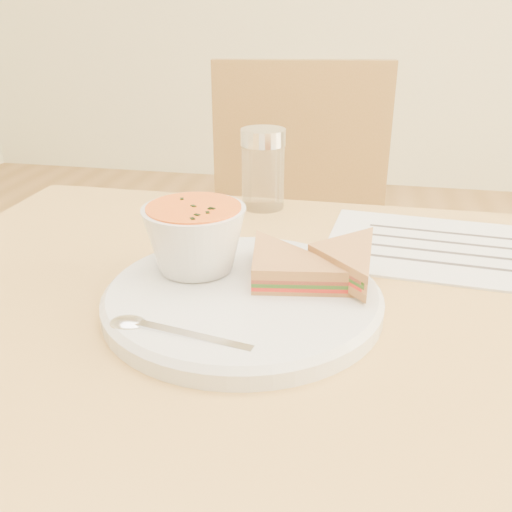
% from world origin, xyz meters
% --- Properties ---
extents(chair_far, '(0.47, 0.47, 0.92)m').
position_xyz_m(chair_far, '(-0.09, 0.62, 0.46)').
color(chair_far, brown).
rests_on(chair_far, floor).
extents(plate, '(0.37, 0.37, 0.02)m').
position_xyz_m(plate, '(-0.08, -0.01, 0.76)').
color(plate, silver).
rests_on(plate, dining_table).
extents(soup_bowl, '(0.13, 0.13, 0.08)m').
position_xyz_m(soup_bowl, '(-0.14, 0.03, 0.80)').
color(soup_bowl, silver).
rests_on(soup_bowl, plate).
extents(sandwich_half_a, '(0.13, 0.13, 0.03)m').
position_xyz_m(sandwich_half_a, '(-0.07, -0.02, 0.78)').
color(sandwich_half_a, '#B76E40').
rests_on(sandwich_half_a, plate).
extents(sandwich_half_b, '(0.13, 0.13, 0.03)m').
position_xyz_m(sandwich_half_b, '(-0.02, 0.04, 0.79)').
color(sandwich_half_b, '#B76E40').
rests_on(sandwich_half_b, plate).
extents(spoon, '(0.18, 0.06, 0.01)m').
position_xyz_m(spoon, '(-0.11, -0.11, 0.77)').
color(spoon, silver).
rests_on(spoon, plate).
extents(paper_menu, '(0.31, 0.24, 0.00)m').
position_xyz_m(paper_menu, '(0.14, 0.19, 0.75)').
color(paper_menu, white).
rests_on(paper_menu, dining_table).
extents(condiment_shaker, '(0.07, 0.07, 0.12)m').
position_xyz_m(condiment_shaker, '(-0.12, 0.31, 0.81)').
color(condiment_shaker, silver).
rests_on(condiment_shaker, dining_table).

